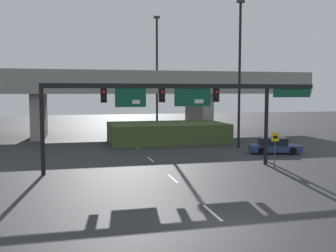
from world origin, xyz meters
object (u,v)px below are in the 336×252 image
object	(u,v)px
highway_light_pole_far	(157,75)
speed_limit_sign	(275,145)
signal_gantry	(180,98)
highway_light_pole_near	(240,71)
parked_sedan_near_right	(274,146)

from	to	relation	value
highway_light_pole_far	speed_limit_sign	bearing A→B (deg)	-77.15
signal_gantry	highway_light_pole_near	xyz separation A→B (m)	(8.27, 8.76, 2.42)
highway_light_pole_near	highway_light_pole_far	xyz separation A→B (m)	(-6.08, 9.26, -0.02)
signal_gantry	highway_light_pole_near	distance (m)	12.29
signal_gantry	highway_light_pole_near	size ratio (longest dim) A/B	1.40
speed_limit_sign	highway_light_pole_near	distance (m)	11.68
signal_gantry	speed_limit_sign	bearing A→B (deg)	-11.13
signal_gantry	highway_light_pole_near	world-z (taller)	highway_light_pole_near
speed_limit_sign	highway_light_pole_near	size ratio (longest dim) A/B	0.18
speed_limit_sign	highway_light_pole_near	world-z (taller)	highway_light_pole_near
highway_light_pole_near	highway_light_pole_far	bearing A→B (deg)	123.29
speed_limit_sign	highway_light_pole_far	bearing A→B (deg)	102.85
parked_sedan_near_right	highway_light_pole_far	bearing A→B (deg)	134.03
highway_light_pole_far	parked_sedan_near_right	distance (m)	16.76
signal_gantry	highway_light_pole_far	distance (m)	18.31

